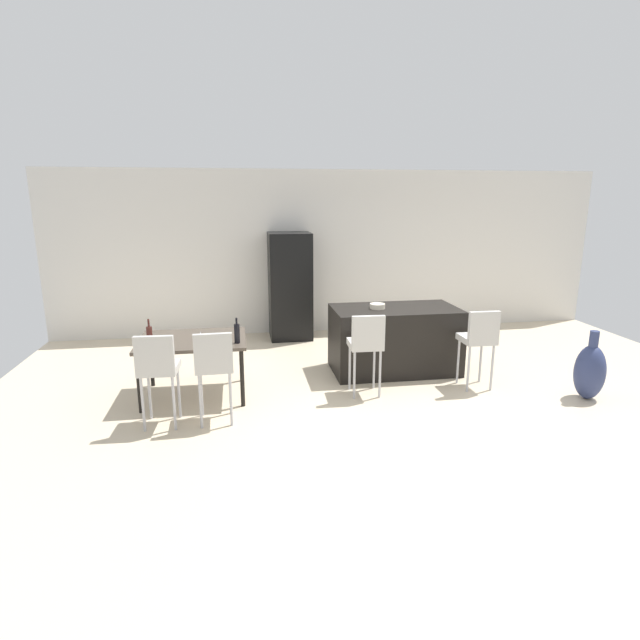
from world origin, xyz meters
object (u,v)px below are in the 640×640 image
at_px(refrigerator, 290,286).
at_px(wine_bottle_right, 150,336).
at_px(dining_table, 193,344).
at_px(dining_chair_near, 158,365).
at_px(floor_vase, 590,371).
at_px(fruit_bowl, 377,306).
at_px(bar_chair_left, 366,342).
at_px(kitchen_island, 394,339).
at_px(wine_glass_left, 200,336).
at_px(dining_chair_far, 214,363).
at_px(bar_chair_middle, 479,337).
at_px(wine_bottle_middle, 237,333).

bearing_deg(refrigerator, wine_bottle_right, -124.70).
bearing_deg(dining_table, dining_chair_near, -108.89).
relative_size(dining_table, refrigerator, 0.70).
bearing_deg(floor_vase, dining_chair_near, 179.75).
xyz_separation_m(dining_table, fruit_bowl, (2.47, 0.51, 0.28)).
distance_m(bar_chair_left, refrigerator, 2.93).
xyz_separation_m(kitchen_island, dining_chair_near, (-3.03, -1.37, 0.24)).
xyz_separation_m(wine_bottle_right, wine_glass_left, (0.58, -0.09, -0.00)).
bearing_deg(dining_table, dining_chair_far, -71.18).
bearing_deg(fruit_bowl, refrigerator, 116.66).
distance_m(kitchen_island, dining_chair_near, 3.33).
distance_m(dining_table, dining_chair_far, 0.91).
relative_size(kitchen_island, dining_table, 1.36).
distance_m(bar_chair_middle, floor_vase, 1.37).
height_order(dining_table, wine_bottle_right, wine_bottle_right).
xyz_separation_m(bar_chair_middle, dining_chair_far, (-3.29, -0.52, 0.00)).
bearing_deg(bar_chair_left, wine_bottle_middle, 178.09).
bearing_deg(wine_bottle_middle, wine_bottle_right, 178.48).
distance_m(kitchen_island, bar_chair_left, 1.08).
distance_m(bar_chair_middle, refrigerator, 3.56).
relative_size(wine_bottle_right, fruit_bowl, 1.55).
distance_m(dining_chair_near, floor_vase, 5.09).
relative_size(bar_chair_middle, fruit_bowl, 5.00).
xyz_separation_m(bar_chair_left, wine_glass_left, (-1.98, -0.01, 0.17)).
xyz_separation_m(bar_chair_left, dining_table, (-2.11, 0.33, -0.02)).
xyz_separation_m(dining_table, wine_glass_left, (0.13, -0.35, 0.19)).
xyz_separation_m(dining_chair_near, floor_vase, (5.08, -0.02, -0.35)).
xyz_separation_m(wine_bottle_right, fruit_bowl, (2.93, 0.76, 0.09)).
relative_size(dining_chair_far, wine_glass_left, 6.03).
bearing_deg(bar_chair_left, bar_chair_middle, -0.00).
distance_m(dining_chair_far, floor_vase, 4.51).
bearing_deg(bar_chair_left, fruit_bowl, 66.27).
height_order(bar_chair_left, refrigerator, refrigerator).
distance_m(wine_bottle_right, fruit_bowl, 3.03).
distance_m(kitchen_island, wine_glass_left, 2.78).
relative_size(refrigerator, floor_vase, 2.13).
distance_m(dining_table, wine_bottle_right, 0.55).
relative_size(bar_chair_left, wine_bottle_right, 3.24).
bearing_deg(fruit_bowl, bar_chair_middle, -37.08).
bearing_deg(floor_vase, bar_chair_left, 168.51).
distance_m(dining_chair_near, wine_glass_left, 0.68).
bearing_deg(wine_bottle_middle, wine_glass_left, -171.27).
height_order(dining_chair_near, dining_chair_far, same).
height_order(kitchen_island, dining_table, kitchen_island).
relative_size(wine_bottle_middle, floor_vase, 0.36).
bearing_deg(bar_chair_left, wine_glass_left, -179.65).
relative_size(dining_table, dining_chair_near, 1.23).
xyz_separation_m(wine_bottle_middle, fruit_bowl, (1.93, 0.79, 0.09)).
xyz_separation_m(dining_chair_near, wine_bottle_middle, (0.84, 0.58, 0.16)).
height_order(kitchen_island, bar_chair_left, bar_chair_left).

